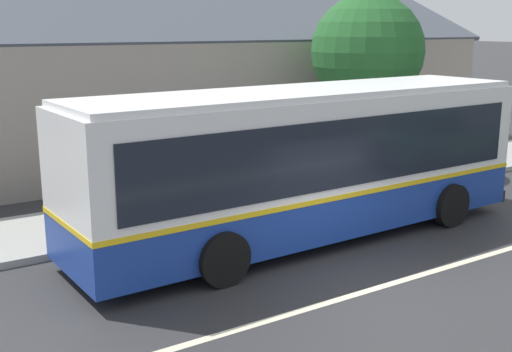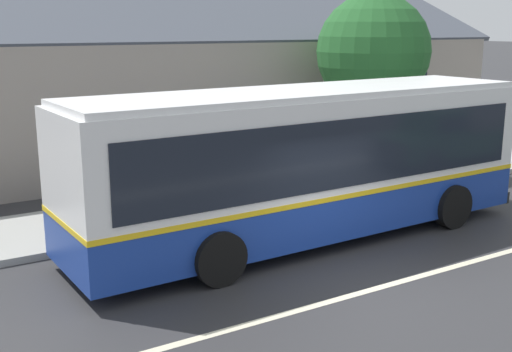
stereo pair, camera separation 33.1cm
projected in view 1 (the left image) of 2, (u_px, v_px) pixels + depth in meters
The scene contains 8 objects.
ground_plane at pixel (380, 287), 11.29m from camera, with size 300.00×300.00×0.00m, color #2D2D30.
sidewalk_far at pixel (213, 205), 16.16m from camera, with size 60.00×3.00×0.15m, color #9E9E99.
lane_divider_stripe at pixel (380, 287), 11.29m from camera, with size 60.00×0.16×0.01m, color beige.
community_building at pixel (138, 93), 23.20m from camera, with size 24.73×10.11×7.14m.
transit_bus at pixel (307, 160), 13.57m from camera, with size 10.56×2.94×3.22m.
bench_down_street at pixel (145, 200), 14.78m from camera, with size 1.69×0.51×0.94m.
street_tree_primary at pixel (367, 52), 19.46m from camera, with size 3.45×3.45×5.45m.
bus_stop_sign at pixel (419, 128), 18.29m from camera, with size 0.36×0.07×2.40m.
Camera 1 is at (-7.61, -7.61, 4.50)m, focal length 45.00 mm.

